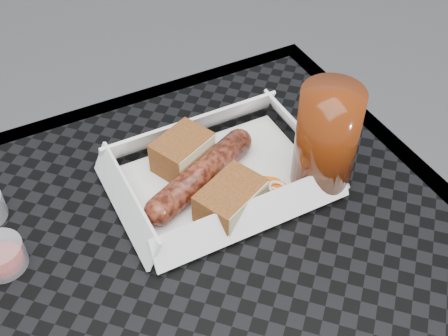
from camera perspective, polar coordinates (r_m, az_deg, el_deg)
food_tray at (r=0.67m, az=-0.39°, el=-1.15°), size 0.22×0.15×0.00m
bratwurst at (r=0.65m, az=-2.34°, el=-0.66°), size 0.16×0.09×0.03m
bread_near at (r=0.67m, az=-4.25°, el=1.61°), size 0.08×0.07×0.04m
bread_far at (r=0.62m, az=0.66°, el=-3.27°), size 0.09×0.08×0.04m
veg_garnish at (r=0.66m, az=4.99°, el=-2.06°), size 0.03×0.03×0.00m
condiment_cup_sauce at (r=0.63m, az=-21.74°, el=-8.28°), size 0.05×0.05×0.03m
drink_glass at (r=0.64m, az=10.34°, el=2.80°), size 0.07×0.07×0.13m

